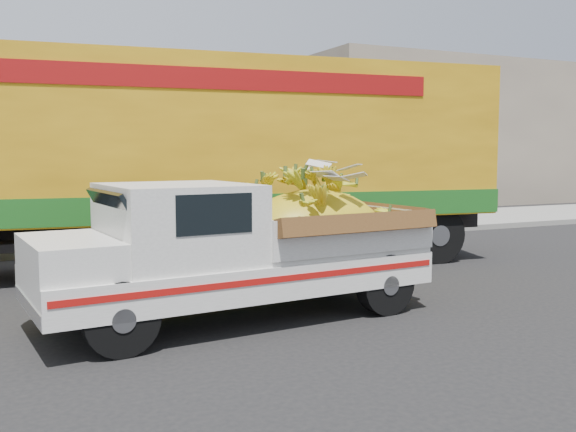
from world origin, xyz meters
name	(u,v)px	position (x,y,z in m)	size (l,w,h in m)	color
ground	(348,300)	(0.00, 0.00, 0.00)	(100.00, 100.00, 0.00)	black
curb	(216,243)	(0.00, 5.98, 0.07)	(60.00, 0.25, 0.15)	gray
sidewalk	(190,233)	(0.00, 8.08, 0.07)	(60.00, 4.00, 0.14)	gray
building_right	(451,134)	(14.00, 14.98, 3.00)	(14.00, 6.00, 6.00)	gray
pickup_truck	(263,244)	(-1.46, -0.30, 0.94)	(5.16, 2.29, 1.76)	black
semi_trailer	(186,154)	(-1.38, 3.52, 2.12)	(12.04, 3.76, 3.80)	black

